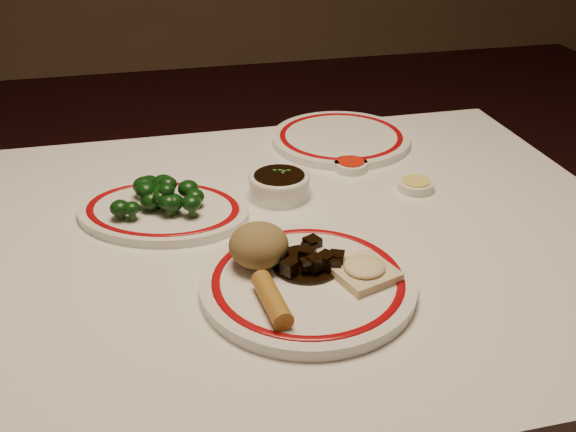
# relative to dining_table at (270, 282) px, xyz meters

# --- Properties ---
(dining_table) EXTENTS (1.20, 0.90, 0.75)m
(dining_table) POSITION_rel_dining_table_xyz_m (0.00, 0.00, 0.00)
(dining_table) COLOR white
(dining_table) RESTS_ON ground
(main_plate) EXTENTS (0.37, 0.37, 0.02)m
(main_plate) POSITION_rel_dining_table_xyz_m (0.02, -0.16, 0.10)
(main_plate) COLOR white
(main_plate) RESTS_ON dining_table
(rice_mound) EXTENTS (0.08, 0.08, 0.06)m
(rice_mound) POSITION_rel_dining_table_xyz_m (-0.04, -0.10, 0.14)
(rice_mound) COLOR olive
(rice_mound) RESTS_ON main_plate
(spring_roll) EXTENTS (0.04, 0.10, 0.03)m
(spring_roll) POSITION_rel_dining_table_xyz_m (-0.04, -0.21, 0.12)
(spring_roll) COLOR #B57D2C
(spring_roll) RESTS_ON main_plate
(fried_wonton) EXTENTS (0.10, 0.10, 0.02)m
(fried_wonton) POSITION_rel_dining_table_xyz_m (0.10, -0.17, 0.12)
(fried_wonton) COLOR beige
(fried_wonton) RESTS_ON main_plate
(stirfry_heap) EXTENTS (0.10, 0.10, 0.03)m
(stirfry_heap) POSITION_rel_dining_table_xyz_m (0.04, -0.13, 0.12)
(stirfry_heap) COLOR black
(stirfry_heap) RESTS_ON main_plate
(broccoli_plate) EXTENTS (0.34, 0.32, 0.02)m
(broccoli_plate) POSITION_rel_dining_table_xyz_m (-0.16, 0.10, 0.10)
(broccoli_plate) COLOR white
(broccoli_plate) RESTS_ON dining_table
(broccoli_pile) EXTENTS (0.15, 0.13, 0.05)m
(broccoli_pile) POSITION_rel_dining_table_xyz_m (-0.16, 0.10, 0.13)
(broccoli_pile) COLOR #23471C
(broccoli_pile) RESTS_ON broccoli_plate
(soy_bowl) EXTENTS (0.11, 0.11, 0.04)m
(soy_bowl) POSITION_rel_dining_table_xyz_m (0.04, 0.12, 0.11)
(soy_bowl) COLOR white
(soy_bowl) RESTS_ON dining_table
(sweet_sour_dish) EXTENTS (0.06, 0.06, 0.02)m
(sweet_sour_dish) POSITION_rel_dining_table_xyz_m (0.20, 0.20, 0.10)
(sweet_sour_dish) COLOR white
(sweet_sour_dish) RESTS_ON dining_table
(mustard_dish) EXTENTS (0.06, 0.06, 0.02)m
(mustard_dish) POSITION_rel_dining_table_xyz_m (0.29, 0.09, 0.10)
(mustard_dish) COLOR white
(mustard_dish) RESTS_ON dining_table
(far_plate) EXTENTS (0.37, 0.37, 0.02)m
(far_plate) POSITION_rel_dining_table_xyz_m (0.22, 0.33, 0.10)
(far_plate) COLOR white
(far_plate) RESTS_ON dining_table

